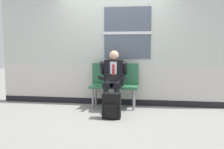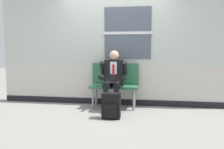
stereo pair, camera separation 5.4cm
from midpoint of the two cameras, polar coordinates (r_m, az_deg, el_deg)
name	(u,v)px [view 1 (the left image)]	position (r m, az deg, el deg)	size (l,w,h in m)	color
ground_plane	(111,110)	(5.11, -0.50, -8.41)	(18.00, 18.00, 0.00)	gray
station_wall	(115,43)	(5.51, 0.46, 7.50)	(5.37, 0.16, 2.84)	beige
bench_with_person	(114,82)	(5.29, 0.30, -1.82)	(1.03, 0.42, 0.96)	#2D6B47
person_seated	(113,78)	(5.07, -0.03, -0.89)	(0.57, 0.70, 1.24)	black
backpack	(112,106)	(4.49, -0.45, -7.44)	(0.33, 0.24, 0.47)	black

